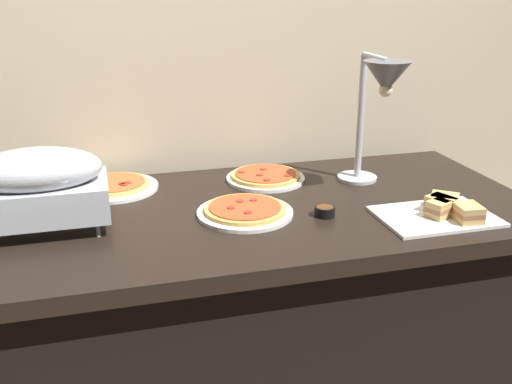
{
  "coord_description": "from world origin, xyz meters",
  "views": [
    {
      "loc": [
        -0.39,
        -1.67,
        1.44
      ],
      "look_at": [
        0.06,
        0.0,
        0.81
      ],
      "focal_mm": 41.44,
      "sensor_mm": 36.0,
      "label": 1
    }
  ],
  "objects_px": {
    "chafing_dish": "(38,184)",
    "sandwich_platter": "(443,211)",
    "sauce_cup_near": "(325,211)",
    "pizza_plate_center": "(114,186)",
    "heat_lamp": "(381,90)",
    "pizza_plate_front": "(245,211)",
    "pizza_plate_raised_stand": "(266,177)"
  },
  "relations": [
    {
      "from": "sauce_cup_near",
      "to": "pizza_plate_front",
      "type": "bearing_deg",
      "value": 162.39
    },
    {
      "from": "chafing_dish",
      "to": "pizza_plate_center",
      "type": "distance_m",
      "value": 0.38
    },
    {
      "from": "pizza_plate_raised_stand",
      "to": "sandwich_platter",
      "type": "xyz_separation_m",
      "value": [
        0.42,
        -0.48,
        0.01
      ]
    },
    {
      "from": "heat_lamp",
      "to": "chafing_dish",
      "type": "bearing_deg",
      "value": -177.8
    },
    {
      "from": "pizza_plate_center",
      "to": "sandwich_platter",
      "type": "relative_size",
      "value": 0.87
    },
    {
      "from": "heat_lamp",
      "to": "pizza_plate_raised_stand",
      "type": "height_order",
      "value": "heat_lamp"
    },
    {
      "from": "chafing_dish",
      "to": "pizza_plate_raised_stand",
      "type": "distance_m",
      "value": 0.79
    },
    {
      "from": "chafing_dish",
      "to": "sauce_cup_near",
      "type": "relative_size",
      "value": 6.05
    },
    {
      "from": "sandwich_platter",
      "to": "pizza_plate_front",
      "type": "bearing_deg",
      "value": 162.29
    },
    {
      "from": "heat_lamp",
      "to": "pizza_plate_front",
      "type": "relative_size",
      "value": 1.53
    },
    {
      "from": "chafing_dish",
      "to": "sandwich_platter",
      "type": "distance_m",
      "value": 1.18
    },
    {
      "from": "pizza_plate_front",
      "to": "pizza_plate_center",
      "type": "bearing_deg",
      "value": 137.94
    },
    {
      "from": "chafing_dish",
      "to": "sandwich_platter",
      "type": "relative_size",
      "value": 1.1
    },
    {
      "from": "pizza_plate_front",
      "to": "pizza_plate_center",
      "type": "height_order",
      "value": "same"
    },
    {
      "from": "heat_lamp",
      "to": "pizza_plate_center",
      "type": "bearing_deg",
      "value": 163.31
    },
    {
      "from": "heat_lamp",
      "to": "sauce_cup_near",
      "type": "xyz_separation_m",
      "value": [
        -0.24,
        -0.16,
        -0.33
      ]
    },
    {
      "from": "pizza_plate_raised_stand",
      "to": "sauce_cup_near",
      "type": "distance_m",
      "value": 0.38
    },
    {
      "from": "pizza_plate_front",
      "to": "pizza_plate_center",
      "type": "xyz_separation_m",
      "value": [
        -0.37,
        0.34,
        -0.0
      ]
    },
    {
      "from": "pizza_plate_center",
      "to": "pizza_plate_front",
      "type": "bearing_deg",
      "value": -42.06
    },
    {
      "from": "heat_lamp",
      "to": "sandwich_platter",
      "type": "distance_m",
      "value": 0.43
    },
    {
      "from": "sandwich_platter",
      "to": "sauce_cup_near",
      "type": "xyz_separation_m",
      "value": [
        -0.34,
        0.11,
        -0.0
      ]
    },
    {
      "from": "pizza_plate_raised_stand",
      "to": "pizza_plate_center",
      "type": "bearing_deg",
      "value": 175.29
    },
    {
      "from": "pizza_plate_front",
      "to": "sandwich_platter",
      "type": "relative_size",
      "value": 0.86
    },
    {
      "from": "chafing_dish",
      "to": "pizza_plate_front",
      "type": "distance_m",
      "value": 0.6
    },
    {
      "from": "chafing_dish",
      "to": "heat_lamp",
      "type": "bearing_deg",
      "value": 2.2
    },
    {
      "from": "pizza_plate_center",
      "to": "pizza_plate_raised_stand",
      "type": "relative_size",
      "value": 1.07
    },
    {
      "from": "pizza_plate_raised_stand",
      "to": "sandwich_platter",
      "type": "bearing_deg",
      "value": -48.84
    },
    {
      "from": "chafing_dish",
      "to": "sauce_cup_near",
      "type": "height_order",
      "value": "chafing_dish"
    },
    {
      "from": "pizza_plate_center",
      "to": "sauce_cup_near",
      "type": "relative_size",
      "value": 4.75
    },
    {
      "from": "sandwich_platter",
      "to": "pizza_plate_center",
      "type": "bearing_deg",
      "value": 151.12
    },
    {
      "from": "pizza_plate_center",
      "to": "sauce_cup_near",
      "type": "bearing_deg",
      "value": -34.2
    },
    {
      "from": "pizza_plate_raised_stand",
      "to": "pizza_plate_front",
      "type": "bearing_deg",
      "value": -117.02
    }
  ]
}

